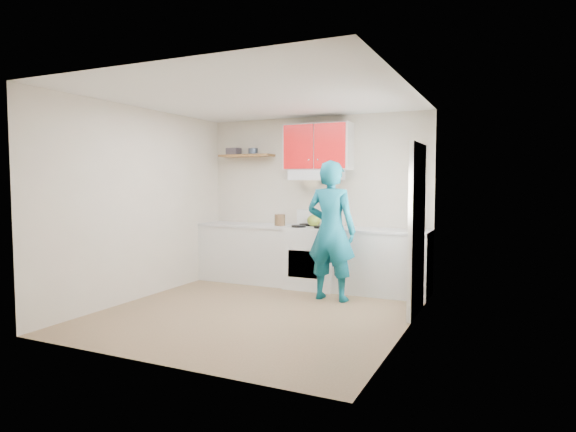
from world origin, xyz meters
The scene contains 21 objects.
floor centered at (0.00, 0.00, 0.00)m, with size 3.80×3.80×0.00m, color brown.
ceiling centered at (0.00, 0.00, 2.60)m, with size 3.60×3.80×0.04m, color white.
back_wall centered at (0.00, 1.90, 1.30)m, with size 3.60×0.04×2.60m, color beige.
front_wall centered at (0.00, -1.90, 1.30)m, with size 3.60×0.04×2.60m, color beige.
left_wall centered at (-1.80, 0.00, 1.30)m, with size 0.04×3.80×2.60m, color beige.
right_wall centered at (1.80, 0.00, 1.30)m, with size 0.04×3.80×2.60m, color beige.
door centered at (1.78, 0.70, 1.02)m, with size 0.05×0.85×2.05m, color white.
door_glass centered at (1.75, 0.70, 1.45)m, with size 0.01×0.55×0.95m, color white.
counter_left centered at (-1.04, 1.60, 0.45)m, with size 1.52×0.60×0.90m, color silver.
counter_right centered at (1.14, 1.60, 0.45)m, with size 1.32×0.60×0.90m, color silver.
stove centered at (0.10, 1.57, 0.46)m, with size 0.76×0.65×0.92m, color white.
range_hood centered at (0.10, 1.68, 1.70)m, with size 0.76×0.44×0.15m, color silver.
upper_cabinets centered at (0.10, 1.73, 2.12)m, with size 1.02×0.33×0.70m, color red.
shelf centered at (-1.15, 1.75, 2.02)m, with size 0.90×0.30×0.04m, color brown.
books centered at (-1.39, 1.75, 2.09)m, with size 0.21×0.15×0.11m, color #423B43.
tin centered at (-1.01, 1.72, 2.08)m, with size 0.15×0.15×0.09m, color #333D4C.
kettle centered at (0.06, 1.67, 1.01)m, with size 0.21×0.21×0.18m, color olive.
crock centered at (-0.45, 1.53, 1.00)m, with size 0.16×0.16×0.20m, color #503A23.
cutting_board centered at (1.06, 1.61, 0.91)m, with size 0.33×0.24×0.02m, color olive.
silicone_mat centered at (1.61, 1.50, 0.90)m, with size 0.32×0.27×0.01m, color red.
person centered at (0.60, 0.96, 0.94)m, with size 0.69×0.45×1.88m, color #0C576C.
Camera 1 is at (2.81, -5.18, 1.59)m, focal length 30.40 mm.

